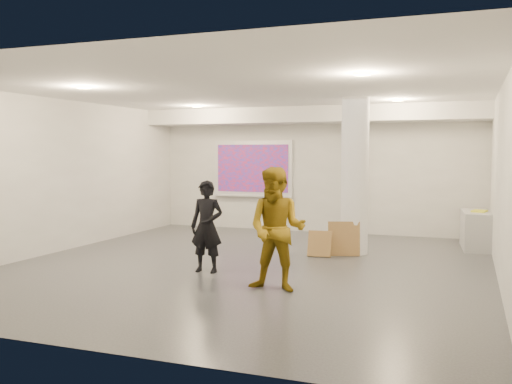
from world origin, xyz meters
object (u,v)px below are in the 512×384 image
at_px(woman, 207,226).
at_px(projection_screen, 253,169).
at_px(man, 277,229).
at_px(column, 355,176).
at_px(credenza, 476,230).

bearing_deg(woman, projection_screen, 100.48).
distance_m(projection_screen, man, 6.58).
bearing_deg(column, woman, -127.38).
bearing_deg(projection_screen, credenza, -13.00).
distance_m(projection_screen, woman, 5.37).
xyz_separation_m(projection_screen, man, (2.64, -5.99, -0.65)).
relative_size(projection_screen, credenza, 1.60).
height_order(column, credenza, column).
bearing_deg(column, man, -97.87).
height_order(woman, man, man).
xyz_separation_m(credenza, man, (-2.68, -4.76, 0.49)).
bearing_deg(projection_screen, woman, -77.33).
bearing_deg(column, credenza, 32.70).
bearing_deg(column, projection_screen, 139.44).
xyz_separation_m(column, man, (-0.46, -3.34, -0.62)).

